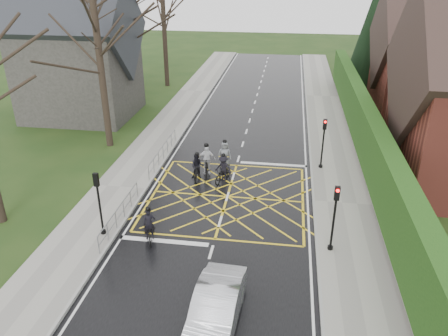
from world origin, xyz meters
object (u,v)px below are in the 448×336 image
(cyclist_rear, at_px, (149,229))
(cyclist_back, at_px, (197,169))
(cyclist_front, at_px, (206,163))
(car, at_px, (216,310))
(cyclist_mid, at_px, (223,171))
(cyclist_lead, at_px, (225,158))

(cyclist_rear, relative_size, cyclist_back, 1.10)
(cyclist_rear, height_order, cyclist_front, cyclist_front)
(cyclist_rear, relative_size, car, 0.42)
(cyclist_back, distance_m, cyclist_front, 0.83)
(cyclist_mid, relative_size, cyclist_front, 0.93)
(cyclist_back, xyz_separation_m, cyclist_lead, (1.34, 1.73, 0.00))
(cyclist_mid, bearing_deg, cyclist_back, -161.48)
(cyclist_back, height_order, cyclist_front, cyclist_front)
(cyclist_lead, distance_m, car, 12.84)
(cyclist_rear, relative_size, cyclist_front, 0.91)
(cyclist_back, distance_m, cyclist_lead, 2.19)
(cyclist_rear, height_order, cyclist_back, cyclist_rear)
(cyclist_mid, distance_m, cyclist_front, 1.37)
(cyclist_lead, bearing_deg, cyclist_mid, -88.50)
(cyclist_front, bearing_deg, car, -86.73)
(cyclist_front, bearing_deg, cyclist_lead, 38.64)
(cyclist_lead, bearing_deg, cyclist_front, -137.20)
(cyclist_front, bearing_deg, cyclist_back, -128.38)
(cyclist_back, relative_size, cyclist_front, 0.83)
(cyclist_back, distance_m, car, 11.39)
(cyclist_rear, bearing_deg, cyclist_front, 59.04)
(cyclist_lead, xyz_separation_m, car, (1.59, -12.74, 0.09))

